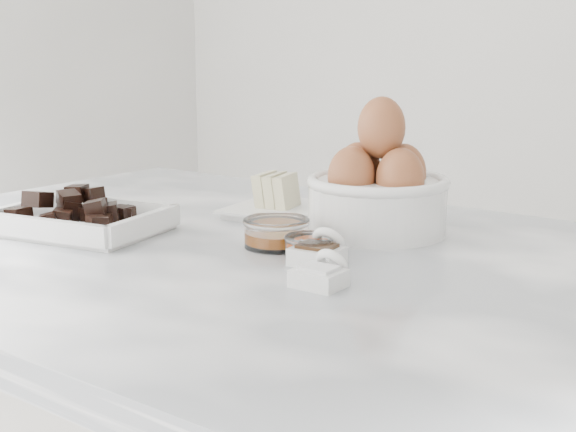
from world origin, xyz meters
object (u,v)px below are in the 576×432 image
(egg_bowl, at_px, (378,189))
(vanilla_spoon, at_px, (320,252))
(butter_plate, at_px, (283,202))
(zest_bowl, at_px, (311,246))
(chocolate_dish, at_px, (82,215))
(sugar_ramekin, at_px, (394,213))
(salt_spoon, at_px, (322,273))
(honey_bowl, at_px, (277,232))

(egg_bowl, xyz_separation_m, vanilla_spoon, (0.03, -0.18, -0.05))
(butter_plate, distance_m, vanilla_spoon, 0.27)
(egg_bowl, xyz_separation_m, zest_bowl, (0.01, -0.16, -0.05))
(chocolate_dish, relative_size, zest_bowl, 3.72)
(chocolate_dish, distance_m, sugar_ramekin, 0.43)
(butter_plate, xyz_separation_m, salt_spoon, (0.25, -0.26, -0.01))
(chocolate_dish, xyz_separation_m, egg_bowl, (0.33, 0.24, 0.04))
(sugar_ramekin, height_order, vanilla_spoon, sugar_ramekin)
(egg_bowl, relative_size, salt_spoon, 3.01)
(zest_bowl, bearing_deg, vanilla_spoon, -29.37)
(chocolate_dish, relative_size, egg_bowl, 1.26)
(butter_plate, relative_size, vanilla_spoon, 2.32)
(egg_bowl, bearing_deg, butter_plate, 176.56)
(chocolate_dish, xyz_separation_m, vanilla_spoon, (0.35, 0.06, -0.01))
(vanilla_spoon, bearing_deg, sugar_ramekin, 91.45)
(chocolate_dish, height_order, zest_bowl, chocolate_dish)
(sugar_ramekin, bearing_deg, honey_bowl, -119.32)
(zest_bowl, bearing_deg, chocolate_dish, -167.01)
(salt_spoon, bearing_deg, egg_bowl, 107.67)
(sugar_ramekin, height_order, zest_bowl, sugar_ramekin)
(butter_plate, xyz_separation_m, honey_bowl, (0.11, -0.15, -0.00))
(chocolate_dish, distance_m, butter_plate, 0.30)
(chocolate_dish, height_order, vanilla_spoon, chocolate_dish)
(butter_plate, bearing_deg, honey_bowl, -55.19)
(honey_bowl, bearing_deg, zest_bowl, -16.02)
(butter_plate, relative_size, zest_bowl, 2.63)
(honey_bowl, relative_size, zest_bowl, 1.32)
(sugar_ramekin, bearing_deg, zest_bowl, -95.80)
(egg_bowl, relative_size, honey_bowl, 2.24)
(butter_plate, distance_m, sugar_ramekin, 0.19)
(vanilla_spoon, bearing_deg, honey_bowl, 160.47)
(butter_plate, height_order, egg_bowl, egg_bowl)
(sugar_ramekin, height_order, honey_bowl, sugar_ramekin)
(zest_bowl, bearing_deg, honey_bowl, 163.98)
(butter_plate, bearing_deg, egg_bowl, -3.44)
(butter_plate, relative_size, sugar_ramekin, 1.92)
(butter_plate, height_order, salt_spoon, butter_plate)
(honey_bowl, height_order, salt_spoon, salt_spoon)
(sugar_ramekin, relative_size, honey_bowl, 1.04)
(egg_bowl, height_order, zest_bowl, egg_bowl)
(sugar_ramekin, xyz_separation_m, salt_spoon, (0.06, -0.25, -0.02))
(butter_plate, bearing_deg, salt_spoon, -45.96)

